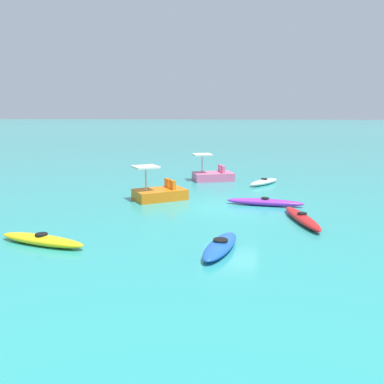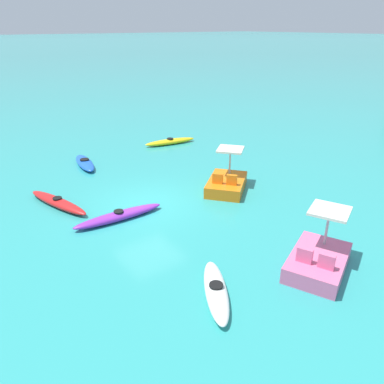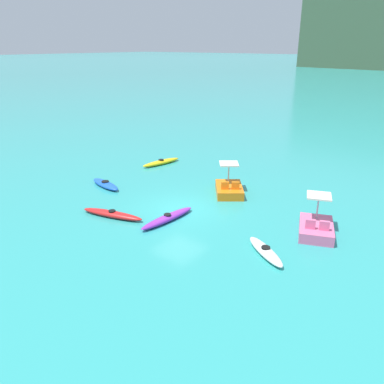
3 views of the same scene
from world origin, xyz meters
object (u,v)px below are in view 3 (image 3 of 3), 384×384
Objects in this scene: kayak_purple at (168,218)px; pedal_boat_pink at (316,227)px; pedal_boat_orange at (229,188)px; kayak_white at (265,251)px; kayak_red at (112,214)px; kayak_yellow at (161,162)px; kayak_blue at (105,184)px.

kayak_purple is 7.12m from pedal_boat_pink.
kayak_purple is 5.06m from pedal_boat_orange.
kayak_purple is at bearing -178.92° from kayak_white.
kayak_purple is at bearing -152.63° from pedal_boat_pink.
pedal_boat_orange is (2.86, 6.46, 0.17)m from kayak_red.
kayak_red is at bearing -152.04° from pedal_boat_pink.
kayak_yellow and kayak_blue have the same top height.
kayak_yellow and kayak_red have the same top height.
kayak_white is at bearing -5.70° from kayak_blue.
kayak_white is at bearing -105.97° from pedal_boat_pink.
kayak_purple is at bearing 29.42° from kayak_red.
pedal_boat_pink reaches higher than kayak_yellow.
kayak_white is 0.72× the size of kayak_red.
pedal_boat_pink is (13.14, -3.62, 0.17)m from kayak_yellow.
pedal_boat_pink is at bearing -15.40° from kayak_yellow.
kayak_blue is 0.99× the size of pedal_boat_orange.
kayak_white is 0.90× the size of pedal_boat_orange.
kayak_blue is (0.51, -5.62, 0.00)m from kayak_yellow.
kayak_red is 7.07m from pedal_boat_orange.
kayak_yellow is at bearing 165.52° from pedal_boat_orange.
pedal_boat_pink is at bearing 9.02° from kayak_blue.
kayak_yellow is 1.16× the size of pedal_boat_pink.
kayak_purple is 2.88m from kayak_red.
kayak_yellow is 0.92× the size of kayak_red.
kayak_yellow is 1.17× the size of kayak_blue.
kayak_purple is 1.24× the size of pedal_boat_orange.
pedal_boat_orange is at bearing 29.61° from kayak_blue.
kayak_purple is 1.26× the size of kayak_blue.
kayak_red is at bearing -35.38° from kayak_blue.
kayak_blue is at bearing -170.98° from pedal_boat_pink.
kayak_red is at bearing -62.65° from kayak_yellow.
pedal_boat_pink is at bearing 27.37° from kayak_purple.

